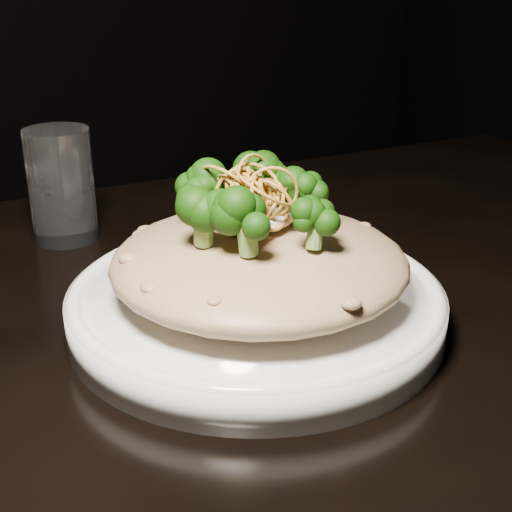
% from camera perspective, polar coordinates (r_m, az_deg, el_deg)
% --- Properties ---
extents(table, '(1.10, 0.80, 0.75)m').
position_cam_1_polar(table, '(0.58, 3.51, -12.93)').
color(table, black).
rests_on(table, ground).
extents(plate, '(0.28, 0.28, 0.03)m').
position_cam_1_polar(plate, '(0.53, 0.00, -4.02)').
color(plate, white).
rests_on(plate, table).
extents(risotto, '(0.22, 0.22, 0.05)m').
position_cam_1_polar(risotto, '(0.51, 0.27, -0.45)').
color(risotto, brown).
rests_on(risotto, plate).
extents(broccoli, '(0.12, 0.12, 0.04)m').
position_cam_1_polar(broccoli, '(0.50, 0.05, 4.47)').
color(broccoli, black).
rests_on(broccoli, risotto).
extents(cheese, '(0.05, 0.05, 0.01)m').
position_cam_1_polar(cheese, '(0.51, -0.01, 3.19)').
color(cheese, white).
rests_on(cheese, risotto).
extents(shallots, '(0.05, 0.05, 0.03)m').
position_cam_1_polar(shallots, '(0.50, -0.36, 5.40)').
color(shallots, '#925D1E').
rests_on(shallots, cheese).
extents(drinking_glass, '(0.08, 0.08, 0.11)m').
position_cam_1_polar(drinking_glass, '(0.70, -15.31, 5.47)').
color(drinking_glass, white).
rests_on(drinking_glass, table).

